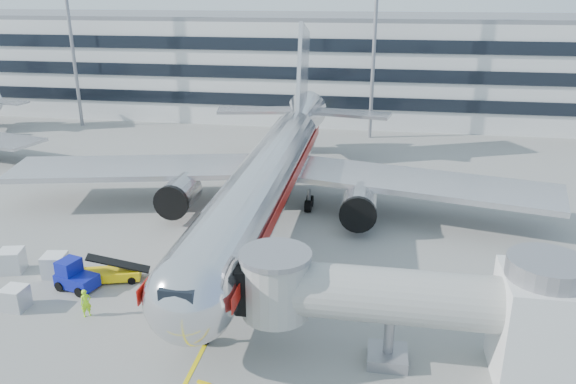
% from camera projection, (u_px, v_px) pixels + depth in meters
% --- Properties ---
extents(ground, '(180.00, 180.00, 0.00)m').
position_uv_depth(ground, '(239.00, 278.00, 40.33)').
color(ground, gray).
rests_on(ground, ground).
extents(lead_in_line, '(0.25, 70.00, 0.01)m').
position_uv_depth(lead_in_line, '(267.00, 223.00, 49.59)').
color(lead_in_line, yellow).
rests_on(lead_in_line, ground).
extents(main_jet, '(50.95, 48.70, 16.06)m').
position_uv_depth(main_jet, '(270.00, 172.00, 49.72)').
color(main_jet, silver).
rests_on(main_jet, ground).
extents(jet_bridge, '(17.80, 4.50, 7.00)m').
position_uv_depth(jet_bridge, '(423.00, 304.00, 29.69)').
color(jet_bridge, silver).
rests_on(jet_bridge, ground).
extents(terminal, '(150.00, 24.25, 15.60)m').
position_uv_depth(terminal, '(325.00, 64.00, 91.31)').
color(terminal, silver).
rests_on(terminal, ground).
extents(light_mast_west, '(2.40, 1.20, 25.45)m').
position_uv_depth(light_mast_west, '(69.00, 23.00, 79.55)').
color(light_mast_west, gray).
rests_on(light_mast_west, ground).
extents(light_mast_centre, '(2.40, 1.20, 25.45)m').
position_uv_depth(light_mast_centre, '(375.00, 26.00, 72.86)').
color(light_mast_centre, gray).
rests_on(light_mast_centre, ground).
extents(belt_loader, '(4.37, 2.57, 2.04)m').
position_uv_depth(belt_loader, '(111.00, 273.00, 39.74)').
color(belt_loader, yellow).
rests_on(belt_loader, ground).
extents(baggage_tug, '(3.11, 2.39, 2.09)m').
position_uv_depth(baggage_tug, '(75.00, 276.00, 38.64)').
color(baggage_tug, '#0D158F').
rests_on(baggage_tug, ground).
extents(cargo_container_left, '(1.80, 1.80, 1.67)m').
position_uv_depth(cargo_container_left, '(55.00, 265.00, 40.35)').
color(cargo_container_left, silver).
rests_on(cargo_container_left, ground).
extents(cargo_container_right, '(1.94, 1.94, 1.69)m').
position_uv_depth(cargo_container_right, '(12.00, 261.00, 40.98)').
color(cargo_container_right, silver).
rests_on(cargo_container_right, ground).
extents(cargo_container_front, '(1.45, 1.45, 1.51)m').
position_uv_depth(cargo_container_front, '(15.00, 298.00, 36.24)').
color(cargo_container_front, silver).
rests_on(cargo_container_front, ground).
extents(ramp_worker, '(0.79, 0.79, 1.84)m').
position_uv_depth(ramp_worker, '(86.00, 303.00, 35.35)').
color(ramp_worker, '#A3FA1A').
rests_on(ramp_worker, ground).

